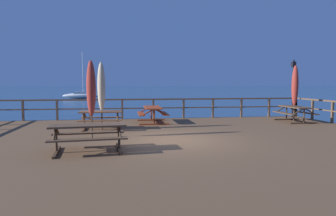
{
  "coord_description": "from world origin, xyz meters",
  "views": [
    {
      "loc": [
        -1.67,
        -10.08,
        2.5
      ],
      "look_at": [
        0.0,
        0.95,
        1.6
      ],
      "focal_mm": 32.56,
      "sensor_mm": 36.0,
      "label": 1
    }
  ],
  "objects_px": {
    "picnic_table_back_left": "(295,111)",
    "sailboat_distant": "(81,95)",
    "patio_umbrella_short_front": "(91,89)",
    "picnic_table_mid_right": "(88,132)",
    "picnic_table_front_left": "(101,116)",
    "lamp_post_hooked": "(293,80)",
    "patio_umbrella_short_back": "(101,87)",
    "picnic_table_mid_centre": "(153,111)",
    "patio_umbrella_tall_front": "(295,86)"
  },
  "relations": [
    {
      "from": "picnic_table_back_left",
      "to": "sailboat_distant",
      "type": "height_order",
      "value": "sailboat_distant"
    },
    {
      "from": "patio_umbrella_short_front",
      "to": "sailboat_distant",
      "type": "height_order",
      "value": "sailboat_distant"
    },
    {
      "from": "picnic_table_back_left",
      "to": "picnic_table_mid_right",
      "type": "xyz_separation_m",
      "value": [
        -9.44,
        -5.3,
        0.0
      ]
    },
    {
      "from": "picnic_table_front_left",
      "to": "lamp_post_hooked",
      "type": "relative_size",
      "value": 0.54
    },
    {
      "from": "picnic_table_back_left",
      "to": "patio_umbrella_short_back",
      "type": "distance_m",
      "value": 9.48
    },
    {
      "from": "picnic_table_back_left",
      "to": "patio_umbrella_short_front",
      "type": "relative_size",
      "value": 0.72
    },
    {
      "from": "picnic_table_mid_right",
      "to": "patio_umbrella_short_front",
      "type": "distance_m",
      "value": 2.46
    },
    {
      "from": "picnic_table_front_left",
      "to": "patio_umbrella_short_front",
      "type": "height_order",
      "value": "patio_umbrella_short_front"
    },
    {
      "from": "picnic_table_back_left",
      "to": "picnic_table_front_left",
      "type": "distance_m",
      "value": 9.44
    },
    {
      "from": "picnic_table_mid_right",
      "to": "picnic_table_mid_centre",
      "type": "bearing_deg",
      "value": 68.18
    },
    {
      "from": "picnic_table_back_left",
      "to": "sailboat_distant",
      "type": "bearing_deg",
      "value": 111.55
    },
    {
      "from": "picnic_table_front_left",
      "to": "patio_umbrella_tall_front",
      "type": "bearing_deg",
      "value": 6.95
    },
    {
      "from": "patio_umbrella_tall_front",
      "to": "sailboat_distant",
      "type": "relative_size",
      "value": 0.36
    },
    {
      "from": "picnic_table_back_left",
      "to": "picnic_table_mid_right",
      "type": "bearing_deg",
      "value": -150.7
    },
    {
      "from": "lamp_post_hooked",
      "to": "picnic_table_back_left",
      "type": "bearing_deg",
      "value": -116.91
    },
    {
      "from": "picnic_table_front_left",
      "to": "sailboat_distant",
      "type": "height_order",
      "value": "sailboat_distant"
    },
    {
      "from": "patio_umbrella_short_back",
      "to": "patio_umbrella_short_front",
      "type": "xyz_separation_m",
      "value": [
        -0.22,
        -1.89,
        -0.04
      ]
    },
    {
      "from": "picnic_table_front_left",
      "to": "picnic_table_mid_centre",
      "type": "bearing_deg",
      "value": 39.07
    },
    {
      "from": "picnic_table_back_left",
      "to": "picnic_table_mid_centre",
      "type": "distance_m",
      "value": 7.07
    },
    {
      "from": "patio_umbrella_tall_front",
      "to": "patio_umbrella_short_front",
      "type": "height_order",
      "value": "patio_umbrella_tall_front"
    },
    {
      "from": "picnic_table_back_left",
      "to": "lamp_post_hooked",
      "type": "xyz_separation_m",
      "value": [
        0.83,
        1.64,
        1.55
      ]
    },
    {
      "from": "picnic_table_mid_right",
      "to": "sailboat_distant",
      "type": "relative_size",
      "value": 0.28
    },
    {
      "from": "patio_umbrella_short_front",
      "to": "sailboat_distant",
      "type": "xyz_separation_m",
      "value": [
        -5.69,
        41.72,
        -1.81
      ]
    },
    {
      "from": "picnic_table_mid_centre",
      "to": "patio_umbrella_short_front",
      "type": "bearing_deg",
      "value": -123.23
    },
    {
      "from": "picnic_table_mid_centre",
      "to": "lamp_post_hooked",
      "type": "xyz_separation_m",
      "value": [
        7.86,
        0.92,
        1.55
      ]
    },
    {
      "from": "patio_umbrella_short_back",
      "to": "picnic_table_front_left",
      "type": "bearing_deg",
      "value": 125.58
    },
    {
      "from": "picnic_table_front_left",
      "to": "sailboat_distant",
      "type": "relative_size",
      "value": 0.22
    },
    {
      "from": "patio_umbrella_short_back",
      "to": "sailboat_distant",
      "type": "xyz_separation_m",
      "value": [
        -5.92,
        39.83,
        -1.85
      ]
    },
    {
      "from": "picnic_table_front_left",
      "to": "picnic_table_back_left",
      "type": "bearing_deg",
      "value": 7.17
    },
    {
      "from": "picnic_table_mid_centre",
      "to": "picnic_table_mid_right",
      "type": "bearing_deg",
      "value": -111.82
    },
    {
      "from": "picnic_table_mid_centre",
      "to": "patio_umbrella_tall_front",
      "type": "xyz_separation_m",
      "value": [
        6.96,
        -0.76,
        1.21
      ]
    },
    {
      "from": "patio_umbrella_short_front",
      "to": "lamp_post_hooked",
      "type": "relative_size",
      "value": 0.84
    },
    {
      "from": "patio_umbrella_tall_front",
      "to": "lamp_post_hooked",
      "type": "xyz_separation_m",
      "value": [
        0.9,
        1.68,
        0.34
      ]
    },
    {
      "from": "picnic_table_front_left",
      "to": "picnic_table_mid_right",
      "type": "height_order",
      "value": "same"
    },
    {
      "from": "picnic_table_mid_right",
      "to": "lamp_post_hooked",
      "type": "distance_m",
      "value": 12.49
    },
    {
      "from": "sailboat_distant",
      "to": "picnic_table_back_left",
      "type": "bearing_deg",
      "value": -68.45
    },
    {
      "from": "picnic_table_mid_centre",
      "to": "sailboat_distant",
      "type": "bearing_deg",
      "value": 102.22
    },
    {
      "from": "lamp_post_hooked",
      "to": "patio_umbrella_short_back",
      "type": "bearing_deg",
      "value": -164.2
    },
    {
      "from": "picnic_table_front_left",
      "to": "picnic_table_mid_centre",
      "type": "relative_size",
      "value": 0.85
    },
    {
      "from": "picnic_table_mid_centre",
      "to": "picnic_table_front_left",
      "type": "bearing_deg",
      "value": -140.93
    },
    {
      "from": "lamp_post_hooked",
      "to": "patio_umbrella_short_front",
      "type": "bearing_deg",
      "value": -155.35
    },
    {
      "from": "picnic_table_back_left",
      "to": "patio_umbrella_tall_front",
      "type": "bearing_deg",
      "value": -147.97
    },
    {
      "from": "patio_umbrella_short_front",
      "to": "lamp_post_hooked",
      "type": "bearing_deg",
      "value": 24.65
    },
    {
      "from": "patio_umbrella_short_front",
      "to": "picnic_table_mid_right",
      "type": "bearing_deg",
      "value": -87.14
    },
    {
      "from": "picnic_table_mid_centre",
      "to": "lamp_post_hooked",
      "type": "height_order",
      "value": "lamp_post_hooked"
    },
    {
      "from": "picnic_table_front_left",
      "to": "lamp_post_hooked",
      "type": "height_order",
      "value": "lamp_post_hooked"
    },
    {
      "from": "picnic_table_back_left",
      "to": "lamp_post_hooked",
      "type": "distance_m",
      "value": 2.41
    },
    {
      "from": "picnic_table_back_left",
      "to": "sailboat_distant",
      "type": "xyz_separation_m",
      "value": [
        -15.24,
        38.6,
        -0.65
      ]
    },
    {
      "from": "picnic_table_back_left",
      "to": "sailboat_distant",
      "type": "distance_m",
      "value": 41.5
    },
    {
      "from": "picnic_table_mid_centre",
      "to": "patio_umbrella_tall_front",
      "type": "bearing_deg",
      "value": -6.23
    }
  ]
}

